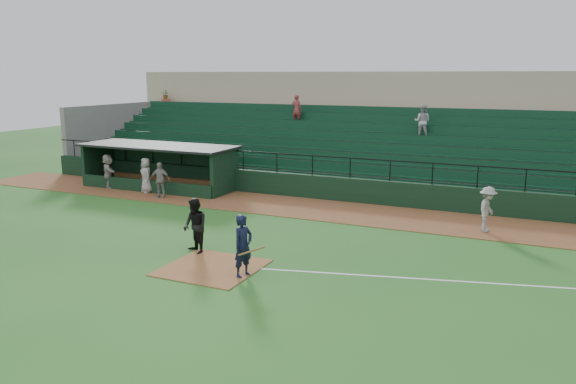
% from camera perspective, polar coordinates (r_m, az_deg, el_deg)
% --- Properties ---
extents(ground, '(90.00, 90.00, 0.00)m').
position_cam_1_polar(ground, '(19.51, -6.13, -6.79)').
color(ground, '#255D1E').
rests_on(ground, ground).
extents(warning_track, '(40.00, 4.00, 0.03)m').
position_cam_1_polar(warning_track, '(26.43, 2.69, -1.72)').
color(warning_track, brown).
rests_on(warning_track, ground).
extents(home_plate_dirt, '(3.00, 3.00, 0.03)m').
position_cam_1_polar(home_plate_dirt, '(18.70, -7.70, -7.62)').
color(home_plate_dirt, brown).
rests_on(home_plate_dirt, ground).
extents(foul_line, '(17.49, 4.44, 0.01)m').
position_cam_1_polar(foul_line, '(18.23, 18.47, -8.70)').
color(foul_line, white).
rests_on(foul_line, ground).
extents(stadium_structure, '(38.00, 13.08, 6.40)m').
position_cam_1_polar(stadium_structure, '(33.93, 8.06, 5.12)').
color(stadium_structure, black).
rests_on(stadium_structure, ground).
extents(dugout, '(8.90, 3.20, 2.42)m').
position_cam_1_polar(dugout, '(32.26, -12.53, 2.87)').
color(dugout, black).
rests_on(dugout, ground).
extents(batter_at_plate, '(1.12, 0.83, 2.00)m').
position_cam_1_polar(batter_at_plate, '(17.53, -4.58, -5.49)').
color(batter_at_plate, black).
rests_on(batter_at_plate, ground).
extents(umpire, '(1.20, 1.12, 1.97)m').
position_cam_1_polar(umpire, '(20.04, -9.42, -3.44)').
color(umpire, black).
rests_on(umpire, ground).
extents(runner, '(0.87, 1.28, 1.83)m').
position_cam_1_polar(runner, '(23.73, 19.60, -1.67)').
color(runner, '#9E9994').
rests_on(runner, warning_track).
extents(dugout_player_a, '(1.15, 0.74, 1.82)m').
position_cam_1_polar(dugout_player_a, '(29.39, -12.89, 1.22)').
color(dugout_player_a, gray).
rests_on(dugout_player_a, warning_track).
extents(dugout_player_b, '(1.09, 1.01, 1.87)m').
position_cam_1_polar(dugout_player_b, '(30.74, -14.22, 1.66)').
color(dugout_player_b, '#A7A29D').
rests_on(dugout_player_b, warning_track).
extents(dugout_player_c, '(1.66, 1.60, 1.89)m').
position_cam_1_polar(dugout_player_c, '(32.62, -17.81, 2.04)').
color(dugout_player_c, '#ACA6A1').
rests_on(dugout_player_c, warning_track).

